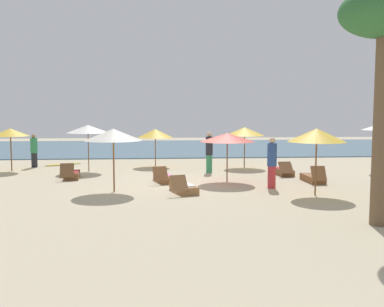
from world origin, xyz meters
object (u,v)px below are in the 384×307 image
(lounger_3, at_px, (313,178))
(umbrella_0, at_px, (155,133))
(umbrella_2, at_px, (10,132))
(umbrella_7, at_px, (317,135))
(umbrella_4, at_px, (245,131))
(umbrella_1, at_px, (381,127))
(lounger_0, at_px, (164,178))
(person_0, at_px, (272,162))
(umbrella_8, at_px, (88,129))
(lounger_2, at_px, (283,171))
(umbrella_5, at_px, (113,135))
(person_1, at_px, (209,152))
(lounger_6, at_px, (72,174))
(umbrella_3, at_px, (227,137))
(person_3, at_px, (34,151))
(surfboard, at_px, (63,164))
(lounger_1, at_px, (183,188))

(lounger_3, bearing_deg, umbrella_0, 138.75)
(umbrella_2, height_order, umbrella_7, umbrella_7)
(umbrella_4, bearing_deg, umbrella_1, -19.09)
(lounger_0, height_order, person_0, person_0)
(umbrella_8, height_order, lounger_2, umbrella_8)
(lounger_2, bearing_deg, umbrella_5, -153.51)
(person_1, bearing_deg, lounger_6, -167.12)
(lounger_3, bearing_deg, person_0, -148.95)
(lounger_2, xyz_separation_m, person_1, (-3.28, 1.10, 0.82))
(person_1, bearing_deg, umbrella_4, 39.42)
(person_1, bearing_deg, umbrella_3, -81.80)
(umbrella_2, bearing_deg, lounger_6, -37.88)
(umbrella_0, xyz_separation_m, person_3, (-6.30, 0.04, -0.88))
(lounger_0, bearing_deg, umbrella_0, 94.27)
(lounger_2, bearing_deg, person_3, 163.04)
(umbrella_2, height_order, lounger_3, umbrella_2)
(umbrella_1, xyz_separation_m, person_0, (-6.31, -3.97, -1.18))
(umbrella_1, xyz_separation_m, lounger_0, (-10.38, -2.27, -1.99))
(umbrella_8, relative_size, surfboard, 1.14)
(lounger_0, distance_m, lounger_1, 2.50)
(umbrella_7, xyz_separation_m, person_1, (-3.03, 5.99, -1.11))
(umbrella_0, xyz_separation_m, umbrella_5, (-1.46, -7.31, 0.33))
(umbrella_3, distance_m, umbrella_8, 7.22)
(umbrella_2, relative_size, lounger_3, 1.26)
(lounger_6, bearing_deg, umbrella_8, 79.95)
(umbrella_0, xyz_separation_m, person_1, (2.58, -2.56, -0.76))
(person_0, bearing_deg, person_1, 113.03)
(umbrella_8, distance_m, surfboard, 3.84)
(lounger_3, xyz_separation_m, lounger_6, (-10.17, 1.76, 0.01))
(person_0, bearing_deg, umbrella_7, -53.70)
(lounger_2, xyz_separation_m, person_3, (-12.16, 3.71, 0.70))
(umbrella_1, distance_m, person_3, 17.39)
(umbrella_3, distance_m, lounger_2, 3.76)
(umbrella_5, height_order, person_3, umbrella_5)
(person_0, bearing_deg, surfboard, 139.98)
(lounger_2, height_order, lounger_6, lounger_6)
(surfboard, bearing_deg, umbrella_3, -38.60)
(umbrella_2, xyz_separation_m, lounger_6, (3.39, -2.64, -1.72))
(lounger_0, bearing_deg, lounger_2, 16.65)
(lounger_1, distance_m, lounger_2, 6.29)
(umbrella_0, distance_m, surfboard, 5.40)
(person_0, bearing_deg, lounger_2, 67.24)
(umbrella_2, distance_m, person_0, 12.82)
(umbrella_0, distance_m, lounger_3, 8.85)
(umbrella_4, distance_m, lounger_0, 6.33)
(umbrella_7, height_order, lounger_2, umbrella_7)
(person_0, relative_size, person_1, 1.00)
(umbrella_2, bearing_deg, umbrella_0, 10.85)
(umbrella_1, bearing_deg, lounger_2, -172.58)
(lounger_2, relative_size, person_1, 0.90)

